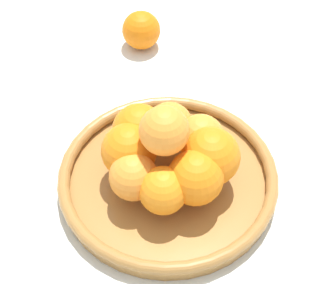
# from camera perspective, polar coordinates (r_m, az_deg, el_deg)

# --- Properties ---
(ground_plane) EXTENTS (4.00, 4.00, 0.00)m
(ground_plane) POSITION_cam_1_polar(r_m,az_deg,el_deg) (0.82, 0.00, -4.44)
(ground_plane) COLOR silver
(fruit_bowl) EXTENTS (0.31, 0.31, 0.03)m
(fruit_bowl) POSITION_cam_1_polar(r_m,az_deg,el_deg) (0.80, 0.00, -3.72)
(fruit_bowl) COLOR #A57238
(fruit_bowl) RESTS_ON ground_plane
(orange_pile) EXTENTS (0.19, 0.18, 0.13)m
(orange_pile) POSITION_cam_1_polar(r_m,az_deg,el_deg) (0.76, 0.07, -1.04)
(orange_pile) COLOR orange
(orange_pile) RESTS_ON fruit_bowl
(stray_orange) EXTENTS (0.07, 0.07, 0.07)m
(stray_orange) POSITION_cam_1_polar(r_m,az_deg,el_deg) (1.02, -2.74, 11.29)
(stray_orange) COLOR orange
(stray_orange) RESTS_ON ground_plane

